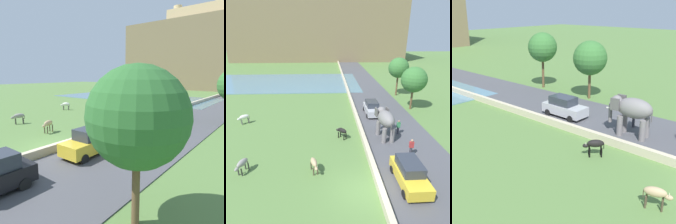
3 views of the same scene
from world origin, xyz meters
The scene contains 9 objects.
road_surface centered at (5.00, 20.00, 0.03)m, with size 7.00×120.00×0.06m, color #4C4C51.
barrier_wall centered at (1.20, 18.00, 0.29)m, with size 0.40×110.00×0.58m, color beige.
elephant centered at (3.40, 7.54, 2.04)m, with size 1.69×3.54×2.99m.
person_beside_elephant centered at (5.08, 8.19, 0.87)m, with size 0.36×0.22×1.63m.
car_silver centered at (3.43, 14.04, 0.90)m, with size 1.80×4.00×1.80m.
cow_tan centered at (-3.43, 2.23, 0.84)m, with size 0.77×1.42×1.15m.
cow_black centered at (-0.95, 7.61, 0.84)m, with size 1.20×1.24×1.15m.
tree_mid centered at (9.36, 15.81, 4.22)m, with size 3.48×3.48×5.97m.
tree_far centered at (9.44, 22.69, 4.71)m, with size 3.34×3.34×6.41m.
Camera 3 is at (-15.62, -2.72, 9.21)m, focal length 49.18 mm.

